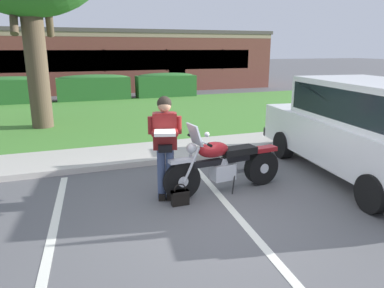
{
  "coord_description": "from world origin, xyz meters",
  "views": [
    {
      "loc": [
        -2.03,
        -4.62,
        2.42
      ],
      "look_at": [
        0.0,
        0.93,
        0.85
      ],
      "focal_mm": 33.69,
      "sensor_mm": 36.0,
      "label": 1
    }
  ],
  "objects_px": {
    "parked_suv_adjacent": "(366,129)",
    "hedge_center_right": "(166,85)",
    "handbag": "(180,196)",
    "motorcycle": "(228,164)",
    "hedge_center_left": "(94,87)",
    "brick_building": "(96,59)",
    "rider_person": "(165,140)",
    "hedge_left": "(11,90)"
  },
  "relations": [
    {
      "from": "motorcycle",
      "to": "parked_suv_adjacent",
      "type": "relative_size",
      "value": 0.45
    },
    {
      "from": "motorcycle",
      "to": "brick_building",
      "type": "height_order",
      "value": "brick_building"
    },
    {
      "from": "rider_person",
      "to": "hedge_left",
      "type": "height_order",
      "value": "rider_person"
    },
    {
      "from": "handbag",
      "to": "hedge_center_right",
      "type": "distance_m",
      "value": 13.09
    },
    {
      "from": "motorcycle",
      "to": "hedge_center_right",
      "type": "distance_m",
      "value": 12.56
    },
    {
      "from": "hedge_left",
      "to": "brick_building",
      "type": "relative_size",
      "value": 0.15
    },
    {
      "from": "motorcycle",
      "to": "hedge_left",
      "type": "relative_size",
      "value": 0.71
    },
    {
      "from": "rider_person",
      "to": "parked_suv_adjacent",
      "type": "xyz_separation_m",
      "value": [
        3.87,
        -0.27,
        -0.05
      ]
    },
    {
      "from": "motorcycle",
      "to": "hedge_center_left",
      "type": "distance_m",
      "value": 12.37
    },
    {
      "from": "rider_person",
      "to": "hedge_center_left",
      "type": "height_order",
      "value": "rider_person"
    },
    {
      "from": "parked_suv_adjacent",
      "to": "brick_building",
      "type": "bearing_deg",
      "value": 98.76
    },
    {
      "from": "rider_person",
      "to": "hedge_left",
      "type": "relative_size",
      "value": 0.54
    },
    {
      "from": "handbag",
      "to": "hedge_center_left",
      "type": "height_order",
      "value": "hedge_center_left"
    },
    {
      "from": "hedge_center_right",
      "to": "brick_building",
      "type": "distance_m",
      "value": 7.55
    },
    {
      "from": "motorcycle",
      "to": "handbag",
      "type": "height_order",
      "value": "motorcycle"
    },
    {
      "from": "hedge_center_left",
      "to": "parked_suv_adjacent",
      "type": "bearing_deg",
      "value": -72.95
    },
    {
      "from": "rider_person",
      "to": "motorcycle",
      "type": "bearing_deg",
      "value": -0.78
    },
    {
      "from": "rider_person",
      "to": "hedge_center_right",
      "type": "relative_size",
      "value": 0.57
    },
    {
      "from": "parked_suv_adjacent",
      "to": "hedge_center_right",
      "type": "xyz_separation_m",
      "value": [
        -0.31,
        12.58,
        -0.3
      ]
    },
    {
      "from": "motorcycle",
      "to": "rider_person",
      "type": "bearing_deg",
      "value": 179.22
    },
    {
      "from": "motorcycle",
      "to": "rider_person",
      "type": "xyz_separation_m",
      "value": [
        -1.12,
        0.02,
        0.52
      ]
    },
    {
      "from": "motorcycle",
      "to": "brick_building",
      "type": "distance_m",
      "value": 19.33
    },
    {
      "from": "hedge_left",
      "to": "motorcycle",
      "type": "bearing_deg",
      "value": -69.31
    },
    {
      "from": "rider_person",
      "to": "handbag",
      "type": "relative_size",
      "value": 4.74
    },
    {
      "from": "motorcycle",
      "to": "parked_suv_adjacent",
      "type": "xyz_separation_m",
      "value": [
        2.75,
        -0.26,
        0.47
      ]
    },
    {
      "from": "parked_suv_adjacent",
      "to": "brick_building",
      "type": "xyz_separation_m",
      "value": [
        -3.01,
        19.54,
        0.77
      ]
    },
    {
      "from": "rider_person",
      "to": "handbag",
      "type": "xyz_separation_m",
      "value": [
        0.14,
        -0.32,
        -0.86
      ]
    },
    {
      "from": "brick_building",
      "to": "parked_suv_adjacent",
      "type": "bearing_deg",
      "value": -81.24
    },
    {
      "from": "handbag",
      "to": "parked_suv_adjacent",
      "type": "height_order",
      "value": "parked_suv_adjacent"
    },
    {
      "from": "handbag",
      "to": "hedge_center_left",
      "type": "distance_m",
      "value": 12.64
    },
    {
      "from": "parked_suv_adjacent",
      "to": "rider_person",
      "type": "bearing_deg",
      "value": 175.99
    },
    {
      "from": "parked_suv_adjacent",
      "to": "motorcycle",
      "type": "bearing_deg",
      "value": 174.69
    },
    {
      "from": "hedge_center_left",
      "to": "brick_building",
      "type": "xyz_separation_m",
      "value": [
        0.85,
        6.96,
        1.08
      ]
    },
    {
      "from": "brick_building",
      "to": "handbag",
      "type": "bearing_deg",
      "value": -92.09
    },
    {
      "from": "handbag",
      "to": "hedge_center_right",
      "type": "height_order",
      "value": "hedge_center_right"
    },
    {
      "from": "handbag",
      "to": "brick_building",
      "type": "bearing_deg",
      "value": 87.91
    },
    {
      "from": "parked_suv_adjacent",
      "to": "hedge_left",
      "type": "bearing_deg",
      "value": 120.48
    },
    {
      "from": "rider_person",
      "to": "hedge_left",
      "type": "xyz_separation_m",
      "value": [
        -3.54,
        12.31,
        -0.36
      ]
    },
    {
      "from": "motorcycle",
      "to": "hedge_left",
      "type": "distance_m",
      "value": 13.17
    },
    {
      "from": "motorcycle",
      "to": "hedge_center_left",
      "type": "bearing_deg",
      "value": 95.14
    },
    {
      "from": "motorcycle",
      "to": "brick_building",
      "type": "bearing_deg",
      "value": 90.78
    },
    {
      "from": "motorcycle",
      "to": "parked_suv_adjacent",
      "type": "bearing_deg",
      "value": -5.31
    }
  ]
}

